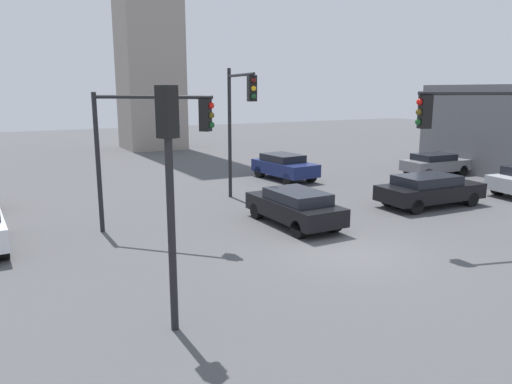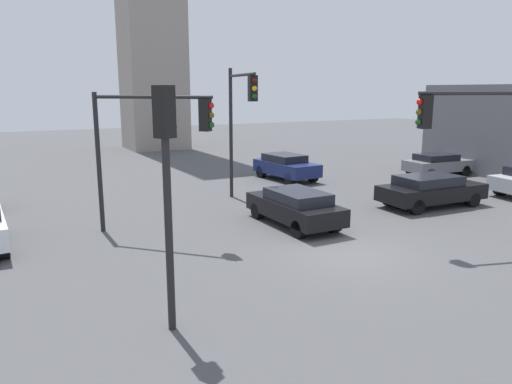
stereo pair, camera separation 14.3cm
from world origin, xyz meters
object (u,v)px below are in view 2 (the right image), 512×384
object	(u,v)px
car_0	(295,206)
car_4	(286,166)
car_5	(438,164)
traffic_light_1	(479,131)
car_3	(431,190)
traffic_light_3	(167,164)
traffic_light_2	(240,109)
traffic_light_0	(150,132)

from	to	relation	value
car_0	car_4	distance (m)	9.42
car_0	car_5	xyz separation A→B (m)	(13.12, 5.19, -0.02)
traffic_light_1	car_0	world-z (taller)	traffic_light_1
car_3	car_5	world-z (taller)	car_3
traffic_light_1	car_4	bearing A→B (deg)	-77.14
car_3	car_5	xyz separation A→B (m)	(6.37, 5.37, -0.03)
traffic_light_3	car_3	bearing A→B (deg)	-7.57
traffic_light_3	car_4	world-z (taller)	traffic_light_3
car_3	car_4	world-z (taller)	car_4
car_3	car_5	size ratio (longest dim) A/B	1.17
car_0	traffic_light_3	bearing A→B (deg)	129.59
traffic_light_1	car_0	bearing A→B (deg)	-33.00
traffic_light_1	traffic_light_3	xyz separation A→B (m)	(-10.41, -1.08, -0.16)
traffic_light_1	traffic_light_3	distance (m)	10.47
car_0	car_3	xyz separation A→B (m)	(6.75, -0.18, 0.01)
car_0	traffic_light_1	bearing A→B (deg)	-139.97
traffic_light_2	car_0	bearing A→B (deg)	11.14
traffic_light_1	car_3	distance (m)	5.94
traffic_light_2	traffic_light_3	distance (m)	11.61
traffic_light_2	traffic_light_3	bearing A→B (deg)	-24.72
traffic_light_2	car_5	distance (m)	13.78
car_0	car_3	world-z (taller)	car_3
traffic_light_1	traffic_light_0	bearing A→B (deg)	-15.83
traffic_light_1	traffic_light_2	world-z (taller)	traffic_light_2
car_5	traffic_light_2	bearing A→B (deg)	-171.44
traffic_light_0	car_4	bearing A→B (deg)	82.50
car_0	car_4	size ratio (longest dim) A/B	1.03
car_3	car_4	distance (m)	8.66
traffic_light_1	car_5	world-z (taller)	traffic_light_1
traffic_light_2	car_4	xyz separation A→B (m)	(4.80, 4.08, -3.35)
traffic_light_0	traffic_light_1	xyz separation A→B (m)	(8.86, -5.53, 0.09)
car_4	car_0	bearing A→B (deg)	-34.48
car_4	traffic_light_3	bearing A→B (deg)	-44.16
traffic_light_3	car_0	xyz separation A→B (m)	(6.54, 5.57, -2.77)
traffic_light_2	traffic_light_0	bearing A→B (deg)	-48.75
car_5	car_3	bearing A→B (deg)	-135.84
traffic_light_0	traffic_light_2	distance (m)	5.72
car_3	car_5	distance (m)	8.34
traffic_light_2	car_5	bearing A→B (deg)	103.03
traffic_light_0	car_3	size ratio (longest dim) A/B	1.03
car_3	car_4	bearing A→B (deg)	106.69
traffic_light_0	car_5	world-z (taller)	traffic_light_0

